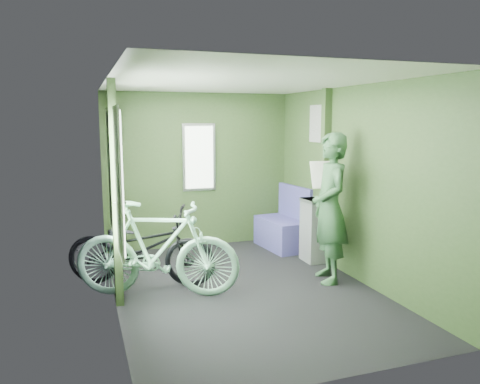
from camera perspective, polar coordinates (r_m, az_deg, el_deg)
The scene contains 6 objects.
room at distance 5.13m, azimuth -0.17°, elevation 3.60°, with size 4.00×4.02×2.31m.
bicycle_black at distance 5.64m, azimuth -11.88°, elevation -11.08°, with size 0.60×1.72×0.91m, color black.
bicycle_mint at distance 5.27m, azimuth -9.94°, elevation -12.48°, with size 0.50×1.77×1.07m, color #80C09E.
passenger at distance 5.57m, azimuth 10.90°, elevation -1.92°, with size 0.54×0.77×1.76m.
waste_box at distance 6.41m, azimuth 8.96°, elevation -4.62°, with size 0.25×0.35×0.85m, color slate.
bench_seat at distance 7.04m, azimuth 5.27°, elevation -4.61°, with size 0.58×0.93×0.93m.
Camera 1 is at (-1.68, -4.79, 1.89)m, focal length 35.00 mm.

